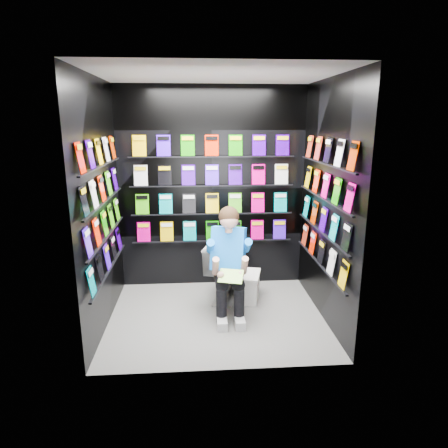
{
  "coord_description": "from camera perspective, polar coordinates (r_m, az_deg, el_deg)",
  "views": [
    {
      "loc": [
        -0.21,
        -4.12,
        2.16
      ],
      "look_at": [
        0.09,
        0.15,
        1.05
      ],
      "focal_mm": 32.0,
      "sensor_mm": 36.0,
      "label": 1
    }
  ],
  "objects": [
    {
      "name": "held_comic",
      "position": [
        4.22,
        1.0,
        -7.46
      ],
      "size": [
        0.28,
        0.21,
        0.11
      ],
      "primitive_type": "cube",
      "rotation": [
        -0.96,
        0.0,
        -0.28
      ],
      "color": "#31AD5B",
      "rests_on": "reader"
    },
    {
      "name": "wall_front",
      "position": [
        3.24,
        -0.21,
        -0.84
      ],
      "size": [
        2.4,
        0.04,
        2.6
      ],
      "primitive_type": "cube",
      "color": "black",
      "rests_on": "floor"
    },
    {
      "name": "comics_right",
      "position": [
        4.43,
        14.18,
        2.96
      ],
      "size": [
        0.06,
        1.7,
        1.37
      ],
      "primitive_type": null,
      "color": "#B92B00",
      "rests_on": "wall_right"
    },
    {
      "name": "reader",
      "position": [
        4.48,
        0.61,
        -3.67
      ],
      "size": [
        0.69,
        0.85,
        1.35
      ],
      "primitive_type": null,
      "rotation": [
        0.0,
        0.0,
        -0.28
      ],
      "color": "blue",
      "rests_on": "toilet"
    },
    {
      "name": "toilet",
      "position": [
        4.97,
        0.23,
        -6.59
      ],
      "size": [
        0.61,
        0.84,
        0.73
      ],
      "primitive_type": "imported",
      "rotation": [
        0.0,
        0.0,
        2.86
      ],
      "color": "white",
      "rests_on": "floor"
    },
    {
      "name": "comics_left",
      "position": [
        4.31,
        -16.88,
        2.48
      ],
      "size": [
        0.06,
        1.7,
        1.37
      ],
      "primitive_type": null,
      "color": "#B92B00",
      "rests_on": "wall_left"
    },
    {
      "name": "comics_back",
      "position": [
        5.16,
        -1.71,
        5.0
      ],
      "size": [
        2.1,
        0.06,
        1.37
      ],
      "primitive_type": null,
      "color": "#B92B00",
      "rests_on": "wall_back"
    },
    {
      "name": "floor",
      "position": [
        4.65,
        -1.06,
        -13.11
      ],
      "size": [
        2.4,
        2.4,
        0.0
      ],
      "primitive_type": "plane",
      "color": "slate",
      "rests_on": "ground"
    },
    {
      "name": "ceiling",
      "position": [
        4.15,
        -1.24,
        20.63
      ],
      "size": [
        2.4,
        2.4,
        0.0
      ],
      "primitive_type": "plane",
      "color": "white",
      "rests_on": "floor"
    },
    {
      "name": "longbox",
      "position": [
        5.02,
        3.6,
        -9.05
      ],
      "size": [
        0.32,
        0.45,
        0.31
      ],
      "primitive_type": "cube",
      "rotation": [
        0.0,
        0.0,
        -0.24
      ],
      "color": "white",
      "rests_on": "floor"
    },
    {
      "name": "wall_back",
      "position": [
        5.19,
        -1.73,
        5.0
      ],
      "size": [
        2.4,
        0.04,
        2.6
      ],
      "primitive_type": "cube",
      "color": "black",
      "rests_on": "floor"
    },
    {
      "name": "longbox_lid",
      "position": [
        4.95,
        3.63,
        -7.25
      ],
      "size": [
        0.34,
        0.48,
        0.03
      ],
      "primitive_type": "cube",
      "rotation": [
        0.0,
        0.0,
        -0.24
      ],
      "color": "white",
      "rests_on": "longbox"
    },
    {
      "name": "wall_left",
      "position": [
        4.32,
        -17.26,
        2.4
      ],
      "size": [
        0.04,
        2.0,
        2.6
      ],
      "primitive_type": "cube",
      "color": "black",
      "rests_on": "floor"
    },
    {
      "name": "wall_right",
      "position": [
        4.44,
        14.54,
        2.9
      ],
      "size": [
        0.04,
        2.0,
        2.6
      ],
      "primitive_type": "cube",
      "color": "black",
      "rests_on": "floor"
    }
  ]
}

